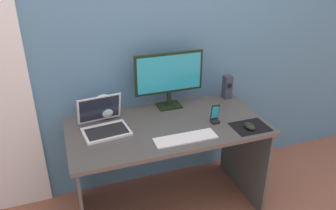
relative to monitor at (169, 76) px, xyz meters
name	(u,v)px	position (x,y,z in m)	size (l,w,h in m)	color
ground_plane	(167,205)	(-0.11, -0.27, -1.00)	(8.00, 8.00, 0.00)	#915540
wall_back	(148,40)	(-0.11, 0.17, 0.25)	(6.00, 0.04, 2.50)	teal
desk	(167,143)	(-0.11, -0.27, -0.41)	(1.40, 0.72, 0.75)	#4C4741
monitor	(169,76)	(0.00, 0.00, 0.00)	(0.54, 0.14, 0.44)	black
speaker_right	(227,87)	(0.50, 0.00, -0.15)	(0.07, 0.07, 0.19)	#31354B
laptop	(104,124)	(-0.54, -0.20, -0.21)	(0.34, 0.31, 0.22)	silver
fishbowl	(104,106)	(-0.51, -0.01, -0.17)	(0.18, 0.18, 0.18)	silver
keyboard_external	(185,138)	(-0.06, -0.49, -0.25)	(0.42, 0.13, 0.01)	silver
mousepad	(250,127)	(0.43, -0.50, -0.25)	(0.25, 0.20, 0.00)	black
mouse	(250,126)	(0.41, -0.52, -0.23)	(0.06, 0.10, 0.04)	black
phone_in_dock	(215,116)	(0.22, -0.35, -0.20)	(0.06, 0.05, 0.14)	black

